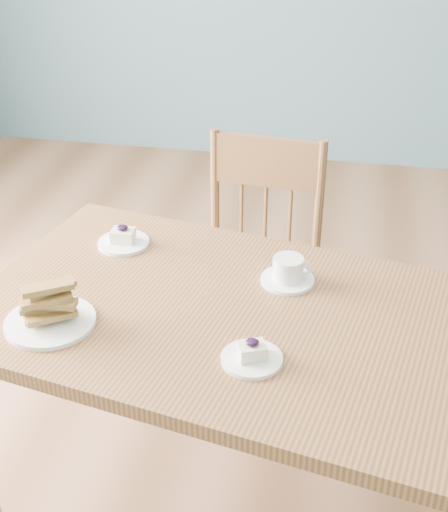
% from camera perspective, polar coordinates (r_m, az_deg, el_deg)
% --- Properties ---
extents(room, '(5.01, 5.01, 2.71)m').
position_cam_1_polar(room, '(1.66, 13.43, 17.21)').
color(room, '#976546').
rests_on(room, ground).
extents(dining_table, '(1.46, 1.01, 0.72)m').
position_cam_1_polar(dining_table, '(1.76, 1.75, -6.64)').
color(dining_table, '#986039').
rests_on(dining_table, ground).
extents(dining_chair, '(0.44, 0.42, 0.88)m').
position_cam_1_polar(dining_chair, '(2.41, 2.49, -0.99)').
color(dining_chair, '#986039').
rests_on(dining_chair, ground).
extents(cheesecake_plate_near, '(0.14, 0.14, 0.06)m').
position_cam_1_polar(cheesecake_plate_near, '(1.57, 2.24, -7.96)').
color(cheesecake_plate_near, white).
rests_on(cheesecake_plate_near, dining_table).
extents(cheesecake_plate_far, '(0.14, 0.14, 0.06)m').
position_cam_1_polar(cheesecake_plate_far, '(2.02, -8.06, 1.30)').
color(cheesecake_plate_far, white).
rests_on(cheesecake_plate_far, dining_table).
extents(coffee_cup, '(0.14, 0.14, 0.07)m').
position_cam_1_polar(coffee_cup, '(1.83, 5.17, -1.26)').
color(coffee_cup, white).
rests_on(coffee_cup, dining_table).
extents(biscotti_plate, '(0.21, 0.21, 0.11)m').
position_cam_1_polar(biscotti_plate, '(1.71, -13.86, -4.26)').
color(biscotti_plate, white).
rests_on(biscotti_plate, dining_table).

